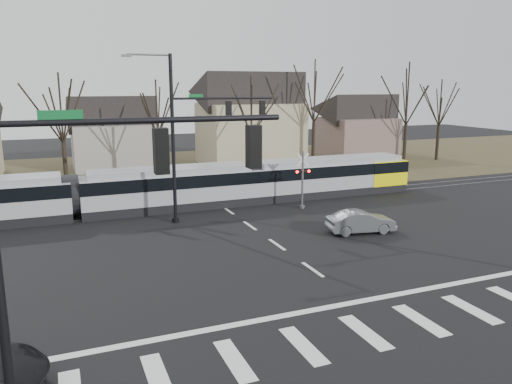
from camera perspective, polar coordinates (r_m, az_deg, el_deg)
name	(u,v)px	position (r m, az deg, el deg)	size (l,w,h in m)	color
ground	(335,285)	(21.96, 9.02, -10.47)	(140.00, 140.00, 0.00)	black
grass_verge	(170,170)	(51.11, -9.75, 2.48)	(140.00, 28.00, 0.01)	#38331E
crosswalk	(393,326)	(18.97, 15.44, -14.53)	(27.00, 2.60, 0.01)	silver
stop_line	(359,302)	(20.57, 11.65, -12.16)	(28.00, 0.35, 0.01)	silver
lane_dashes	(219,204)	(35.93, -4.20, -1.42)	(0.18, 30.00, 0.01)	silver
rail_pair	(220,205)	(35.74, -4.10, -1.45)	(90.00, 1.52, 0.06)	#59595E
tram	(168,187)	(34.68, -10.01, 0.60)	(38.25, 2.84, 2.90)	gray
sedan	(361,222)	(29.51, 11.89, -3.35)	(4.13, 2.00, 1.30)	#505457
signal_pole_near_left	(73,210)	(11.59, -20.22, -1.96)	(9.28, 0.44, 10.20)	black
signal_pole_far	(198,130)	(31.02, -6.62, 7.06)	(9.28, 0.44, 10.20)	black
rail_crossing_signal	(302,182)	(34.52, 5.33, 1.20)	(1.08, 0.36, 4.00)	#59595B
tree_row	(205,124)	(45.22, -5.81, 7.74)	(59.20, 7.20, 10.00)	black
house_b	(112,129)	(53.76, -16.08, 6.91)	(8.64, 7.56, 7.65)	gray
house_c	(250,115)	(54.08, -0.73, 8.74)	(10.80, 8.64, 10.10)	tan
house_d	(358,122)	(62.88, 11.54, 7.82)	(8.64, 7.56, 7.65)	brown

